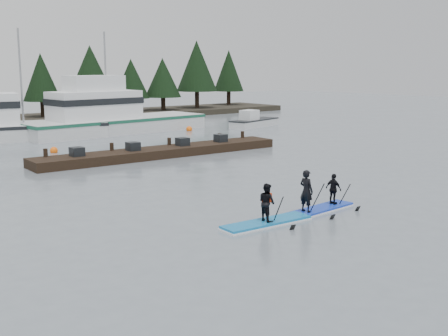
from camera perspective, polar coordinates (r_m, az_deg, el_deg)
ground at (r=20.64m, az=10.56°, el=-5.34°), size 160.00×160.00×0.00m
fishing_boat_medium at (r=47.78m, az=-11.42°, el=4.31°), size 16.18×5.77×9.26m
skiff at (r=51.94m, az=3.11°, el=4.60°), size 6.00×3.18×0.67m
floating_dock at (r=34.89m, az=-6.30°, el=1.63°), size 16.38×2.75×0.54m
buoy_c at (r=48.52m, az=-3.56°, el=3.79°), size 0.53×0.53×0.53m
buoy_b at (r=37.79m, az=-16.88°, el=1.50°), size 0.49×0.49×0.49m
paddleboard_solo at (r=19.84m, az=4.36°, el=-4.43°), size 3.56×1.22×1.89m
paddleboard_duo at (r=21.83m, az=9.58°, el=-2.91°), size 3.45×1.25×2.19m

